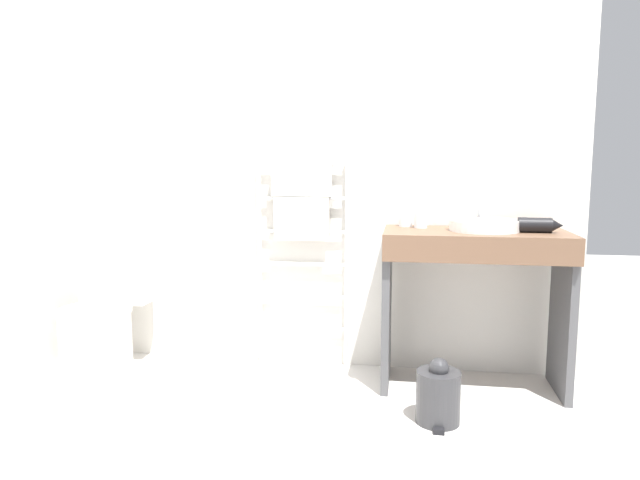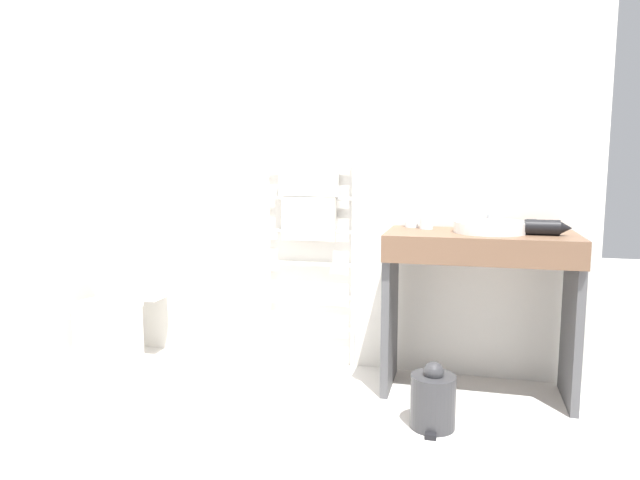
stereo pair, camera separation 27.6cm
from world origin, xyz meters
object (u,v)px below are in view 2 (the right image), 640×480
at_px(towel_radiator, 309,220).
at_px(cup_near_wall, 412,219).
at_px(toilet, 115,318).
at_px(cup_near_edge, 426,220).
at_px(hair_dryer, 544,227).
at_px(sink_basin, 490,227).
at_px(trash_bin, 433,399).

height_order(towel_radiator, cup_near_wall, towel_radiator).
bearing_deg(toilet, cup_near_wall, 9.52).
bearing_deg(towel_radiator, cup_near_edge, -7.62).
height_order(toilet, towel_radiator, towel_radiator).
relative_size(towel_radiator, cup_near_wall, 12.93).
bearing_deg(towel_radiator, hair_dryer, -9.18).
relative_size(cup_near_wall, hair_dryer, 0.44).
height_order(sink_basin, trash_bin, sink_basin).
height_order(sink_basin, hair_dryer, hair_dryer).
bearing_deg(cup_near_wall, cup_near_edge, -38.18).
bearing_deg(sink_basin, cup_near_edge, 164.60).
relative_size(toilet, cup_near_wall, 7.45).
xyz_separation_m(towel_radiator, trash_bin, (0.77, -0.66, -0.75)).
distance_m(towel_radiator, cup_near_wall, 0.60).
xyz_separation_m(toilet, towel_radiator, (1.11, 0.31, 0.59)).
xyz_separation_m(towel_radiator, cup_near_wall, (0.60, -0.03, 0.02)).
bearing_deg(cup_near_wall, toilet, -170.48).
height_order(cup_near_edge, trash_bin, cup_near_edge).
bearing_deg(cup_near_wall, trash_bin, -75.00).
relative_size(toilet, cup_near_edge, 7.20).
bearing_deg(cup_near_edge, sink_basin, -15.40).
relative_size(cup_near_edge, hair_dryer, 0.45).
relative_size(toilet, towel_radiator, 0.58).
relative_size(hair_dryer, trash_bin, 0.71).
bearing_deg(toilet, trash_bin, -10.42).
bearing_deg(cup_near_wall, hair_dryer, -14.97).
bearing_deg(sink_basin, trash_bin, -116.60).
bearing_deg(toilet, towel_radiator, 15.75).
relative_size(towel_radiator, hair_dryer, 5.66).
relative_size(towel_radiator, cup_near_edge, 12.50).
relative_size(sink_basin, cup_near_wall, 3.74).
xyz_separation_m(cup_near_edge, hair_dryer, (0.59, -0.11, -0.01)).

